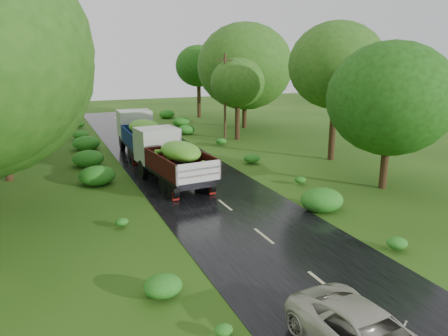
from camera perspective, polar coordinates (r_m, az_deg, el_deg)
ground at (r=14.68m, az=12.77°, el=-14.49°), size 120.00×120.00×0.00m
road at (r=18.52m, az=3.77°, el=-7.72°), size 6.50×80.00×0.02m
road_lines at (r=19.35m, az=2.45°, el=-6.66°), size 0.12×69.60×0.00m
truck_near at (r=24.40m, az=-7.02°, el=1.66°), size 3.07×6.95×2.83m
truck_far at (r=32.05m, az=-10.87°, el=4.72°), size 2.54×6.95×2.91m
utility_pole at (r=35.88m, az=0.13°, el=9.28°), size 1.21×0.49×7.12m
trees_right at (r=36.42m, az=5.83°, el=12.23°), size 6.78×32.80×7.93m
shrubs at (r=26.35m, az=-4.95°, el=-0.11°), size 11.90×44.00×0.70m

